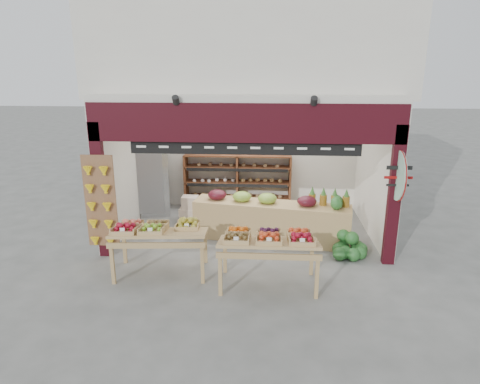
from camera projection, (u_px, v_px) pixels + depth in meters
name	position (u px, v px, depth m)	size (l,w,h in m)	color
ground	(247.00, 238.00, 9.37)	(60.00, 60.00, 0.00)	#61615D
shop_structure	(251.00, 52.00, 9.79)	(6.36, 5.12, 5.40)	beige
banana_board	(100.00, 204.00, 8.10)	(0.60, 0.15, 1.80)	brown
gift_sign	(398.00, 176.00, 7.60)	(0.04, 0.93, 0.92)	#AFDCC4
back_shelving	(238.00, 169.00, 10.97)	(2.75, 0.45, 1.72)	brown
refrigerator	(154.00, 178.00, 10.69)	(0.72, 0.72, 1.85)	silver
cardboard_stack	(199.00, 213.00, 10.25)	(0.96, 0.70, 0.65)	beige
mid_counter	(271.00, 220.00, 9.15)	(3.39, 1.21, 1.05)	tan
display_table_left	(154.00, 230.00, 7.60)	(1.72, 1.05, 1.05)	tan
display_table_right	(269.00, 239.00, 7.15)	(1.68, 0.94, 1.06)	tan
watermelon_pile	(349.00, 248.00, 8.42)	(0.72, 0.67, 0.51)	#1B5222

